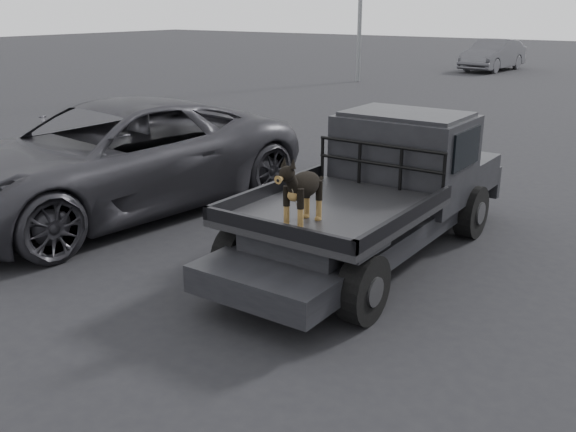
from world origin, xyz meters
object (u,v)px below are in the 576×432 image
Objects in this scene: distant_car_a at (493,55)px; dog at (303,191)px; flatbed_ute at (370,223)px; parked_suv at (112,158)px.

dog is at bearing -71.06° from distant_car_a.
dog is 0.16× the size of distant_car_a.
dog is at bearing -89.62° from flatbed_ute.
flatbed_ute is 0.86× the size of parked_suv.
distant_car_a reaches higher than flatbed_ute.
parked_suv is 26.80m from distant_car_a.
parked_suv reaches higher than flatbed_ute.
distant_car_a is at bearing 102.80° from parked_suv.
flatbed_ute is 4.37m from parked_suv.
dog reaches higher than distant_car_a.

